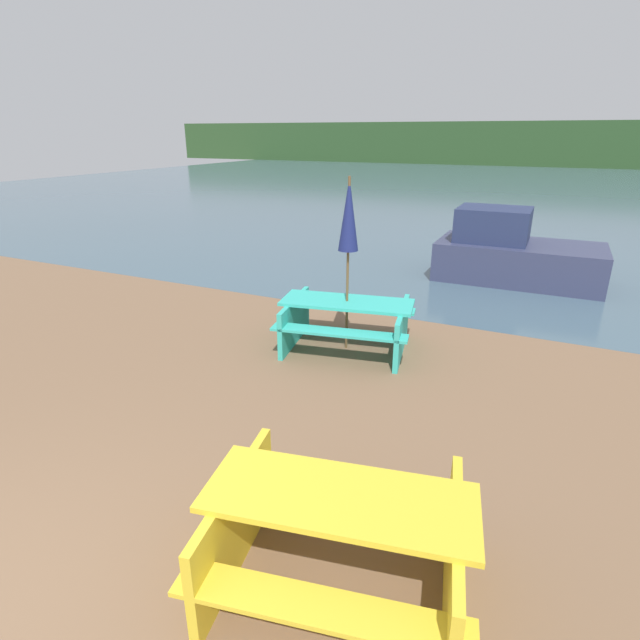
# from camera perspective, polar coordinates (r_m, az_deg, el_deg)

# --- Properties ---
(water) EXTENTS (60.00, 50.00, 0.00)m
(water) POSITION_cam_1_polar(r_m,az_deg,el_deg) (33.25, 20.53, 14.20)
(water) COLOR #425B6B
(water) RESTS_ON ground_plane
(far_treeline) EXTENTS (80.00, 1.60, 4.00)m
(far_treeline) POSITION_cam_1_polar(r_m,az_deg,el_deg) (53.07, 23.17, 18.02)
(far_treeline) COLOR #284723
(far_treeline) RESTS_ON water
(picnic_table_yellow) EXTENTS (2.04, 1.70, 0.78)m
(picnic_table_yellow) POSITION_cam_1_polar(r_m,az_deg,el_deg) (3.70, 2.16, -23.07)
(picnic_table_yellow) COLOR yellow
(picnic_table_yellow) RESTS_ON ground_plane
(picnic_table_teal) EXTENTS (2.12, 1.71, 0.74)m
(picnic_table_teal) POSITION_cam_1_polar(r_m,az_deg,el_deg) (7.33, 3.07, 0.12)
(picnic_table_teal) COLOR #33B7A8
(picnic_table_teal) RESTS_ON ground_plane
(umbrella_navy) EXTENTS (0.28, 0.28, 2.49)m
(umbrella_navy) POSITION_cam_1_polar(r_m,az_deg,el_deg) (6.95, 3.30, 11.75)
(umbrella_navy) COLOR brown
(umbrella_navy) RESTS_ON ground_plane
(boat) EXTENTS (3.37, 1.77, 1.52)m
(boat) POSITION_cam_1_polar(r_m,az_deg,el_deg) (11.62, 21.18, 7.06)
(boat) COLOR #333856
(boat) RESTS_ON water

